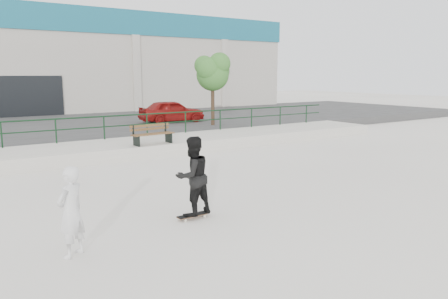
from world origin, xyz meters
TOP-DOWN VIEW (x-y plane):
  - ground at (0.00, 0.00)m, footprint 120.00×120.00m
  - ledge at (0.00, 9.50)m, footprint 30.00×3.00m
  - parking_strip at (0.00, 18.00)m, footprint 60.00×14.00m
  - railing at (-0.00, 10.80)m, footprint 28.00×0.06m
  - commercial_building at (-0.00, 31.99)m, footprint 44.20×16.33m
  - bench_right at (2.19, 8.46)m, footprint 1.79×0.65m
  - tree at (7.88, 12.86)m, footprint 2.23×1.98m
  - red_car at (6.60, 15.41)m, footprint 3.93×1.79m
  - skateboard at (-0.29, 0.78)m, footprint 0.79×0.24m
  - standing_skater at (-0.29, 0.78)m, footprint 0.98×0.81m
  - seated_skater at (-3.17, 0.14)m, footprint 0.73×0.68m

SIDE VIEW (x-z plane):
  - ground at x=0.00m, z-range 0.00..0.00m
  - skateboard at x=-0.29m, z-range 0.03..0.12m
  - ledge at x=0.00m, z-range 0.00..0.50m
  - parking_strip at x=0.00m, z-range 0.00..0.50m
  - seated_skater at x=-3.17m, z-range 0.00..1.68m
  - bench_right at x=2.19m, z-range 0.50..1.31m
  - standing_skater at x=-0.29m, z-range 0.09..1.92m
  - red_car at x=6.60m, z-range 0.50..1.81m
  - railing at x=0.00m, z-range 0.73..1.76m
  - tree at x=7.88m, z-range 1.49..5.45m
  - commercial_building at x=0.00m, z-range 0.58..8.58m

